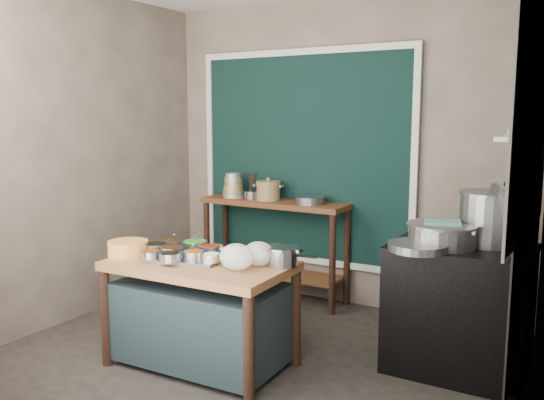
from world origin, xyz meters
The scene contains 30 objects.
floor centered at (0.00, 0.00, -0.01)m, with size 3.50×3.00×0.02m, color #2D2823.
back_wall centered at (0.00, 1.51, 1.40)m, with size 3.50×0.02×2.80m, color gray.
left_wall centered at (-1.76, 0.00, 1.40)m, with size 0.02×3.00×2.80m, color gray.
right_wall centered at (1.76, 0.00, 1.40)m, with size 0.02×3.00×2.80m, color gray.
curtain_panel centered at (-0.35, 1.47, 1.35)m, with size 2.10×0.02×1.90m, color black.
curtain_frame centered at (-0.35, 1.46, 1.35)m, with size 2.22×0.03×2.02m, color beige, non-canonical shape.
tile_panel centered at (1.74, 0.55, 1.85)m, with size 0.02×1.70×1.70m, color #B2B2AA.
soot_patch centered at (1.74, 0.65, 0.70)m, with size 0.01×1.30×1.30m, color black.
wall_shelf centered at (1.63, 0.85, 1.60)m, with size 0.22×0.70×0.03m, color beige.
prep_table centered at (-0.22, -0.30, 0.38)m, with size 1.25×0.72×0.75m, color #9B6938.
back_counter centered at (-0.55, 1.28, 0.47)m, with size 1.45×0.40×0.95m, color #553218.
stove_block centered at (1.35, 0.55, 0.42)m, with size 0.90×0.68×0.85m, color black.
stove_top centered at (1.35, 0.55, 0.86)m, with size 0.92×0.69×0.03m, color black.
condiment_tray centered at (-0.35, -0.29, 0.76)m, with size 0.53×0.38×0.02m, color gray.
condiment_bowls centered at (-0.37, -0.28, 0.81)m, with size 0.66×0.49×0.07m.
yellow_basin centered at (-0.76, -0.43, 0.81)m, with size 0.29×0.29×0.11m, color #F0A54B.
saucepan centered at (0.31, -0.10, 0.82)m, with size 0.24×0.24×0.13m, color gray, non-canonical shape.
plastic_bag_a centered at (0.12, -0.35, 0.84)m, with size 0.23×0.20×0.18m, color white.
plastic_bag_b centered at (0.18, -0.17, 0.83)m, with size 0.22×0.18×0.16m, color white.
bowl_stack centered at (-0.99, 1.24, 1.06)m, with size 0.22×0.22×0.24m.
utensil_cup centered at (-0.78, 1.23, 0.99)m, with size 0.13×0.13×0.08m, color gray.
ceramic_crock centered at (-0.61, 1.27, 1.03)m, with size 0.24×0.24×0.16m, color olive, non-canonical shape.
wide_bowl centered at (-0.16, 1.26, 0.98)m, with size 0.27×0.27×0.07m, color gray.
stock_pot centered at (1.50, 0.70, 1.06)m, with size 0.46×0.46×0.36m, color gray, non-canonical shape.
pot_lid centered at (1.59, 0.54, 1.10)m, with size 0.45×0.45×0.02m, color gray.
steamer centered at (1.24, 0.46, 0.96)m, with size 0.48×0.48×0.15m, color gray, non-canonical shape.
green_cloth centered at (1.24, 0.46, 1.04)m, with size 0.24×0.18×0.02m, color #609D8C.
shallow_pan centered at (1.14, 0.25, 0.91)m, with size 0.39×0.39×0.05m, color gray.
shelf_bowl_stack centered at (1.63, 0.83, 1.67)m, with size 0.15×0.15×0.12m.
shelf_bowl_green centered at (1.63, 1.04, 1.64)m, with size 0.13×0.13×0.05m, color gray.
Camera 1 is at (2.18, -3.37, 1.76)m, focal length 38.00 mm.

